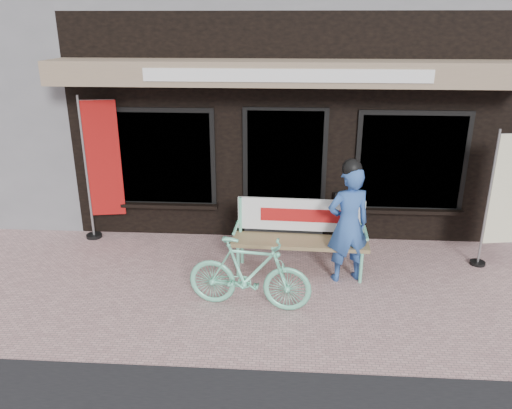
# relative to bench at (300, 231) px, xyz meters

# --- Properties ---
(ground) EXTENTS (70.00, 70.00, 0.00)m
(ground) POSITION_rel_bench_xyz_m (-0.25, -0.83, -0.62)
(ground) COLOR #C39695
(ground) RESTS_ON ground
(storefront) EXTENTS (7.00, 6.77, 6.00)m
(storefront) POSITION_rel_bench_xyz_m (-0.25, 4.13, 2.37)
(storefront) COLOR black
(storefront) RESTS_ON ground
(bench) EXTENTS (1.96, 0.58, 1.05)m
(bench) POSITION_rel_bench_xyz_m (0.00, 0.00, 0.00)
(bench) COLOR #74E3B8
(bench) RESTS_ON ground
(person) EXTENTS (0.70, 0.56, 1.76)m
(person) POSITION_rel_bench_xyz_m (0.65, -0.25, 0.25)
(person) COLOR #2F57A4
(person) RESTS_ON ground
(bicycle) EXTENTS (1.63, 0.65, 0.95)m
(bicycle) POSITION_rel_bench_xyz_m (-0.65, -1.08, -0.14)
(bicycle) COLOR #74E3B8
(bicycle) RESTS_ON ground
(nobori_red) EXTENTS (0.71, 0.30, 2.39)m
(nobori_red) POSITION_rel_bench_xyz_m (-3.22, 0.97, 0.61)
(nobori_red) COLOR gray
(nobori_red) RESTS_ON ground
(nobori_cream) EXTENTS (0.61, 0.26, 2.07)m
(nobori_cream) POSITION_rel_bench_xyz_m (2.90, 0.36, 0.45)
(nobori_cream) COLOR gray
(nobori_cream) RESTS_ON ground
(menu_stand) EXTENTS (0.42, 0.20, 0.84)m
(menu_stand) POSITION_rel_bench_xyz_m (0.77, 1.14, -0.19)
(menu_stand) COLOR black
(menu_stand) RESTS_ON ground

